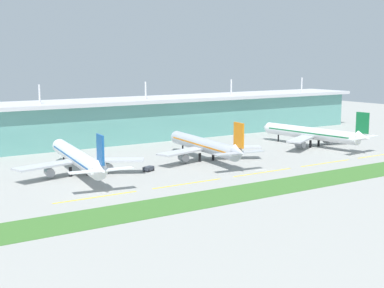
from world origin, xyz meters
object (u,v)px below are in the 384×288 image
Objects in this scene: airliner_middle at (205,145)px; pushback_tug at (149,168)px; airliner_far at (312,134)px; airliner_near at (78,158)px.

pushback_tug is (-30.87, -6.60, -5.35)m from airliner_middle.
airliner_far is at bearing 1.31° from airliner_middle.
airliner_near is 120.99m from airliner_far.
airliner_middle is (55.92, -1.76, -0.01)m from airliner_near.
airliner_middle reaches higher than pushback_tug.
airliner_far is 96.43m from pushback_tug.
airliner_middle is at bearing 12.07° from pushback_tug.
airliner_middle is 65.09m from airliner_far.
airliner_near is 55.95m from airliner_middle.
airliner_near is at bearing 178.19° from airliner_middle.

